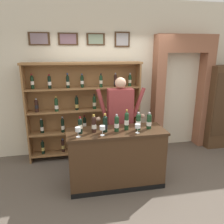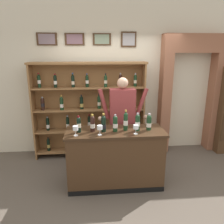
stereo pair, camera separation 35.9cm
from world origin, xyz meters
name	(u,v)px [view 2 (the right image)]	position (x,y,z in m)	size (l,w,h in m)	color
ground_plane	(125,184)	(0.00, 0.00, -0.01)	(14.00, 14.00, 0.02)	brown
back_wall	(116,79)	(0.00, 1.49, 1.59)	(12.00, 0.19, 3.18)	beige
wine_shelf	(89,107)	(-0.59, 1.17, 1.06)	(2.31, 0.33, 1.97)	olive
archway_doorway	(189,87)	(1.59, 1.34, 1.41)	(1.32, 0.45, 2.51)	#935B42
tasting_counter	(115,158)	(-0.17, 0.00, 0.48)	(1.57, 0.58, 0.96)	#422B19
shopkeeper	(122,114)	(0.01, 0.52, 1.08)	(0.91, 0.22, 1.74)	#2D3347
tasting_bottle_vin_santo	(79,124)	(-0.73, -0.01, 1.09)	(0.07, 0.07, 0.26)	black
tasting_bottle_prosecco	(93,123)	(-0.52, 0.00, 1.09)	(0.07, 0.07, 0.28)	black
tasting_bottle_brunello	(104,123)	(-0.35, -0.02, 1.09)	(0.08, 0.08, 0.29)	black
tasting_bottle_riserva	(115,123)	(-0.17, -0.03, 1.09)	(0.07, 0.07, 0.28)	#19381E
tasting_bottle_rosso	(126,121)	(0.00, 0.01, 1.11)	(0.07, 0.07, 0.33)	#19381E
tasting_bottle_chianti	(138,122)	(0.18, -0.03, 1.10)	(0.08, 0.08, 0.29)	#19381E
tasting_bottle_super_tuscan	(149,122)	(0.37, -0.01, 1.09)	(0.08, 0.08, 0.27)	#19381E
wine_glass_left	(75,129)	(-0.77, -0.16, 1.07)	(0.08, 0.08, 0.15)	silver
wine_glass_right	(100,128)	(-0.41, -0.16, 1.07)	(0.08, 0.08, 0.15)	silver
wine_glass_center	(136,127)	(0.13, -0.17, 1.07)	(0.08, 0.08, 0.14)	silver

